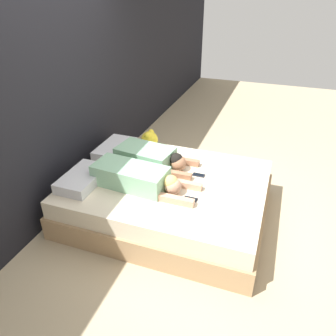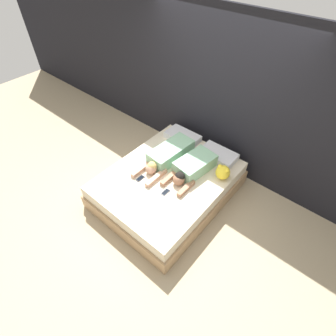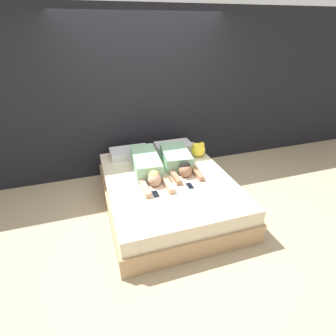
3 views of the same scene
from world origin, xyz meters
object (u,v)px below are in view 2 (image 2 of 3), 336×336
at_px(bed, 168,185).
at_px(pillow_head_right, 218,155).
at_px(person_left, 167,155).
at_px(cell_phone_left, 140,178).
at_px(cell_phone_right, 165,192).
at_px(person_right, 192,167).
at_px(plush_toy, 223,172).
at_px(pillow_head_left, 183,137).

distance_m(bed, pillow_head_right, 0.97).
bearing_deg(person_left, cell_phone_left, -94.47).
bearing_deg(bed, person_left, 131.84).
height_order(pillow_head_right, cell_phone_right, pillow_head_right).
bearing_deg(person_right, pillow_head_right, 76.50).
distance_m(cell_phone_left, plush_toy, 1.27).
distance_m(bed, pillow_head_left, 0.97).
bearing_deg(plush_toy, pillow_head_left, 161.62).
height_order(bed, pillow_head_right, pillow_head_right).
height_order(person_left, plush_toy, plush_toy).
relative_size(bed, plush_toy, 9.32).
bearing_deg(person_left, cell_phone_right, -51.98).
xyz_separation_m(pillow_head_right, plush_toy, (0.30, -0.35, 0.06)).
bearing_deg(plush_toy, cell_phone_left, -138.44).
height_order(pillow_head_left, person_left, person_left).
relative_size(pillow_head_left, pillow_head_right, 1.00).
relative_size(bed, person_left, 1.87).
bearing_deg(bed, pillow_head_right, 66.13).
bearing_deg(plush_toy, bed, -143.38).
xyz_separation_m(person_right, cell_phone_right, (-0.04, -0.58, -0.10)).
relative_size(pillow_head_left, cell_phone_left, 4.24).
height_order(bed, plush_toy, plush_toy).
bearing_deg(pillow_head_left, cell_phone_left, -85.22).
distance_m(pillow_head_right, person_right, 0.57).
bearing_deg(person_left, person_right, 4.18).
xyz_separation_m(cell_phone_right, plush_toy, (0.47, 0.79, 0.11)).
bearing_deg(cell_phone_left, cell_phone_right, 5.21).
distance_m(bed, cell_phone_left, 0.50).
xyz_separation_m(bed, plush_toy, (0.67, 0.50, 0.35)).
height_order(pillow_head_right, cell_phone_left, pillow_head_right).
xyz_separation_m(bed, cell_phone_right, (0.20, -0.30, 0.24)).
height_order(bed, person_left, person_left).
height_order(cell_phone_right, plush_toy, plush_toy).
bearing_deg(plush_toy, cell_phone_right, -120.49).
xyz_separation_m(person_left, plush_toy, (0.90, 0.24, 0.01)).
height_order(pillow_head_left, person_right, person_right).
relative_size(person_right, plush_toy, 4.16).
relative_size(person_right, cell_phone_right, 6.80).
relative_size(pillow_head_right, cell_phone_right, 4.24).
xyz_separation_m(person_left, cell_phone_right, (0.43, -0.55, -0.10)).
height_order(cell_phone_left, plush_toy, plush_toy).
bearing_deg(cell_phone_left, pillow_head_left, 94.78).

